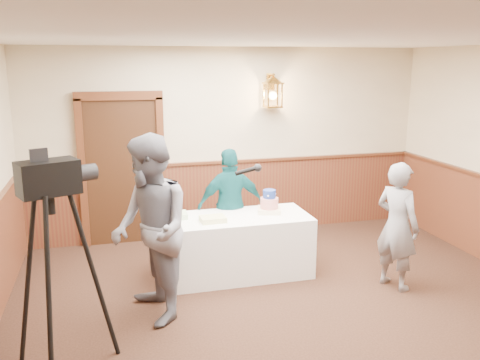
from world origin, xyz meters
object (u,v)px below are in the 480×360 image
at_px(sheet_cake_yellow, 213,219).
at_px(assistant_p, 231,206).
at_px(tiered_cake, 269,204).
at_px(sheet_cake_green, 175,215).
at_px(interviewer, 150,230).
at_px(baker, 397,226).
at_px(display_table, 236,246).
at_px(tv_camera_rig, 58,283).

xyz_separation_m(sheet_cake_yellow, assistant_p, (0.36, 0.55, -0.02)).
height_order(tiered_cake, sheet_cake_yellow, tiered_cake).
bearing_deg(sheet_cake_yellow, assistant_p, 57.11).
xyz_separation_m(sheet_cake_green, assistant_p, (0.77, 0.30, -0.03)).
distance_m(interviewer, baker, 2.81).
xyz_separation_m(display_table, tiered_cake, (0.45, 0.06, 0.49)).
distance_m(tiered_cake, tv_camera_rig, 2.91).
relative_size(display_table, sheet_cake_yellow, 6.14).
xyz_separation_m(sheet_cake_yellow, tv_camera_rig, (-1.61, -1.51, 0.05)).
height_order(interviewer, baker, interviewer).
xyz_separation_m(display_table, baker, (1.70, -0.82, 0.37)).
distance_m(baker, tv_camera_rig, 3.72).
distance_m(sheet_cake_yellow, sheet_cake_green, 0.48).
bearing_deg(assistant_p, sheet_cake_yellow, 55.85).
bearing_deg(tv_camera_rig, tiered_cake, 12.66).
bearing_deg(assistant_p, display_table, 82.68).
distance_m(sheet_cake_green, baker, 2.60).
bearing_deg(display_table, baker, -25.76).
distance_m(interviewer, tv_camera_rig, 1.14).
height_order(sheet_cake_yellow, baker, baker).
bearing_deg(sheet_cake_yellow, display_table, 21.99).
bearing_deg(sheet_cake_yellow, interviewer, -137.20).
bearing_deg(baker, tv_camera_rig, 79.45).
relative_size(display_table, interviewer, 0.94).
distance_m(display_table, baker, 1.93).
relative_size(tiered_cake, sheet_cake_yellow, 1.18).
bearing_deg(interviewer, baker, 80.05).
bearing_deg(tiered_cake, baker, -35.19).
height_order(interviewer, assistant_p, interviewer).
bearing_deg(interviewer, tv_camera_rig, -57.28).
height_order(display_table, assistant_p, assistant_p).
relative_size(baker, tv_camera_rig, 0.81).
xyz_separation_m(display_table, sheet_cake_yellow, (-0.31, -0.13, 0.41)).
relative_size(tiered_cake, baker, 0.23).
bearing_deg(assistant_p, sheet_cake_green, 20.11).
height_order(baker, assistant_p, assistant_p).
xyz_separation_m(sheet_cake_green, interviewer, (-0.38, -0.98, 0.17)).
distance_m(sheet_cake_yellow, baker, 2.13).
relative_size(sheet_cake_green, interviewer, 0.15).
height_order(tiered_cake, tv_camera_rig, tv_camera_rig).
relative_size(sheet_cake_green, assistant_p, 0.19).
relative_size(display_table, baker, 1.21).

